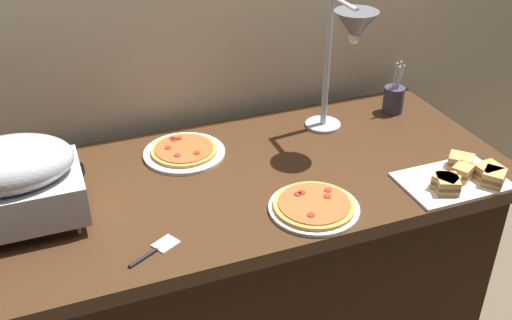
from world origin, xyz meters
TOP-DOWN VIEW (x-y plane):
  - back_wall at (0.00, 0.50)m, footprint 4.40×0.04m
  - buffet_table at (0.00, 0.00)m, footprint 1.90×0.84m
  - chafing_dish at (-0.71, -0.02)m, footprint 0.39×0.28m
  - heat_lamp at (0.44, 0.08)m, footprint 0.15×0.33m
  - pizza_plate_front at (0.15, -0.27)m, footprint 0.29×0.29m
  - pizza_plate_center at (-0.14, 0.21)m, footprint 0.30×0.30m
  - sandwich_platter at (0.68, -0.31)m, footprint 0.36×0.24m
  - sauce_cup_near at (-0.53, 0.22)m, footprint 0.07×0.07m
  - utensil_holder at (0.76, 0.24)m, footprint 0.08×0.08m
  - serving_spatula at (-0.36, -0.29)m, footprint 0.17×0.11m

SIDE VIEW (x-z plane):
  - buffet_table at x=0.00m, z-range 0.01..0.77m
  - serving_spatula at x=-0.36m, z-range 0.76..0.77m
  - pizza_plate_center at x=-0.14m, z-range 0.76..0.79m
  - pizza_plate_front at x=0.15m, z-range 0.76..0.79m
  - sauce_cup_near at x=-0.53m, z-range 0.76..0.79m
  - sandwich_platter at x=0.68m, z-range 0.75..0.81m
  - utensil_holder at x=0.76m, z-range 0.71..0.93m
  - chafing_dish at x=-0.71m, z-range 0.78..1.06m
  - heat_lamp at x=0.44m, z-range 0.91..1.43m
  - back_wall at x=0.00m, z-range 0.00..2.40m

